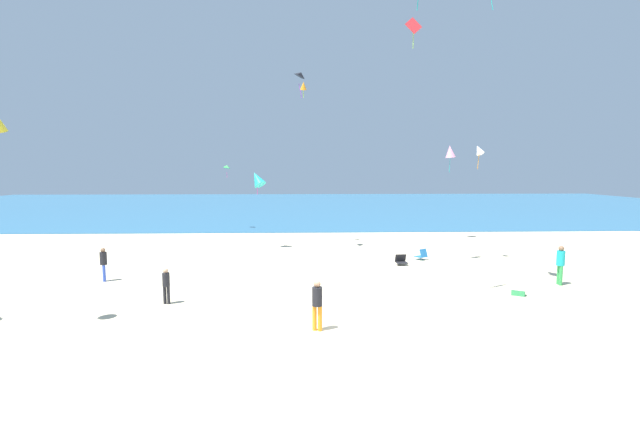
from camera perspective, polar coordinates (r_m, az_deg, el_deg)
The scene contains 16 objects.
ground_plane at distance 24.83m, azimuth -0.30°, elevation -5.08°, with size 120.00×120.00×0.00m, color beige.
ocean_water at distance 67.30m, azimuth -1.49°, elevation 2.37°, with size 120.00×60.00×0.05m, color teal.
beach_chair_far_right at distance 26.83m, azimuth 12.41°, elevation -3.74°, with size 0.78×0.81×0.64m.
beach_chair_near_camera at distance 25.23m, azimuth 9.97°, elevation -4.43°, with size 0.64×0.62×0.56m.
cooler_box at distance 20.60m, azimuth 23.24°, elevation -7.70°, with size 0.62×0.57×0.28m.
person_0 at distance 18.56m, azimuth -18.43°, elevation -6.95°, with size 0.33×0.33×1.38m.
person_1 at distance 23.31m, azimuth -25.12°, elevation -4.26°, with size 0.40×0.40×1.55m.
person_2 at distance 14.74m, azimuth -0.35°, elevation -9.56°, with size 0.41×0.41×1.62m.
person_3 at distance 23.03m, azimuth 27.51°, elevation -4.21°, with size 0.37×0.37×1.75m.
kite_orange at distance 31.62m, azimuth -2.06°, elevation 16.65°, with size 0.49×0.61×1.06m.
kite_teal at distance 29.84m, azimuth -7.75°, elevation 5.56°, with size 1.41×1.32×1.62m.
kite_black at distance 29.19m, azimuth -2.33°, elevation 17.90°, with size 0.73×0.87×1.63m.
kite_pink at distance 34.94m, azimuth 15.74°, elevation 8.60°, with size 0.95×0.89×1.97m.
kite_white at distance 27.14m, azimuth 18.97°, elevation 8.66°, with size 0.68×0.77×1.40m.
kite_red at distance 25.17m, azimuth 11.44°, elevation 22.78°, with size 0.92×0.38×1.54m.
kite_green at distance 40.05m, azimuth -11.39°, elevation 6.94°, with size 0.79×0.84×1.08m.
Camera 1 is at (-0.79, -14.30, 5.05)m, focal length 25.97 mm.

